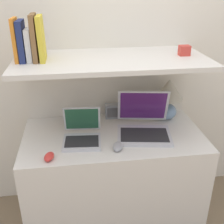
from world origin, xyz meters
name	(u,v)px	position (x,y,z in m)	size (l,w,h in m)	color
wall_back	(106,48)	(0.00, 0.67, 1.20)	(6.00, 0.05, 2.40)	silver
desk	(113,179)	(0.00, 0.30, 0.36)	(1.16, 0.61, 0.72)	silver
back_riser	(107,128)	(0.00, 0.63, 0.59)	(1.16, 0.04, 1.18)	silver
shelf	(112,60)	(0.00, 0.37, 1.19)	(1.16, 0.55, 0.03)	silver
table_lamp	(169,95)	(0.41, 0.48, 0.91)	(0.20, 0.20, 0.30)	#7593B2
laptop_large	(144,125)	(0.20, 0.30, 0.78)	(0.39, 0.39, 0.26)	silver
laptop_small	(82,134)	(-0.20, 0.25, 0.77)	(0.25, 0.26, 0.20)	silver
computer_mouse	(117,147)	(0.00, 0.13, 0.74)	(0.08, 0.11, 0.03)	#99999E
second_mouse	(49,157)	(-0.40, 0.08, 0.74)	(0.07, 0.10, 0.03)	red
router_box	(112,111)	(0.02, 0.55, 0.77)	(0.10, 0.06, 0.10)	gray
book_orange	(16,40)	(-0.54, 0.37, 1.33)	(0.02, 0.13, 0.24)	orange
book_navy	(22,41)	(-0.51, 0.37, 1.32)	(0.03, 0.15, 0.23)	navy
book_white	(29,45)	(-0.47, 0.37, 1.30)	(0.03, 0.12, 0.18)	silver
book_brown	(34,38)	(-0.44, 0.37, 1.34)	(0.03, 0.16, 0.26)	brown
book_yellow	(41,39)	(-0.40, 0.37, 1.33)	(0.03, 0.16, 0.25)	gold
shelf_gadget	(184,50)	(0.45, 0.37, 1.24)	(0.06, 0.05, 0.06)	#CC3D33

